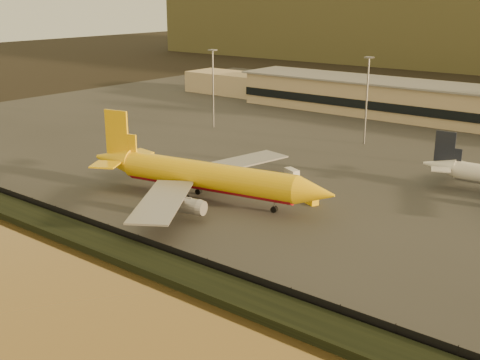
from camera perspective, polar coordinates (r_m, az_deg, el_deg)
name	(u,v)px	position (r m, az deg, el deg)	size (l,w,h in m)	color
ground	(213,234)	(112.48, -2.56, -5.10)	(900.00, 900.00, 0.00)	black
embankment	(146,261)	(101.06, -8.92, -7.56)	(320.00, 7.00, 1.40)	black
tarmac	(416,140)	(191.25, 16.38, 3.68)	(320.00, 220.00, 0.20)	#2D2D2D
perimeter_fence	(163,250)	(103.30, -7.31, -6.56)	(300.00, 0.05, 2.20)	black
terminal_building	(413,101)	(223.19, 16.08, 7.20)	(202.00, 25.00, 12.60)	tan
apron_light_masts	(446,103)	(164.70, 18.99, 6.89)	(152.20, 12.20, 25.40)	slate
dhl_cargo_jet	(204,177)	(128.37, -3.40, 0.33)	(58.49, 56.54, 17.52)	yellow
gse_vehicle_yellow	(310,199)	(128.20, 6.66, -1.83)	(3.94, 1.77, 1.77)	yellow
gse_vehicle_white	(292,173)	(146.35, 4.93, 0.69)	(4.23, 1.90, 1.90)	white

